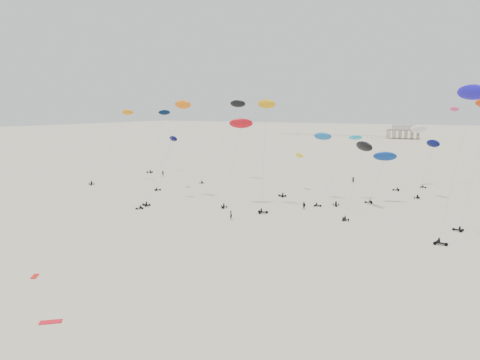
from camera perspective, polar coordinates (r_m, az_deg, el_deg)
The scene contains 26 objects.
ground_plane at distance 201.60m, azimuth 15.23°, elevation 2.33°, with size 900.00×900.00×0.00m, color beige.
pavilion_main at distance 350.13m, azimuth 19.26°, elevation 5.46°, with size 21.00×13.00×9.80m.
pier_fence at distance 362.10m, azimuth 11.05°, elevation 5.33°, with size 80.20×0.20×1.50m.
rig_0 at distance 141.82m, azimuth -15.08°, elevation 4.95°, with size 6.22×15.03×22.97m.
rig_1 at distance 126.97m, azimuth -8.60°, elevation 3.36°, with size 3.92×8.97×14.45m.
rig_2 at distance 120.93m, azimuth 6.45°, elevation 1.19°, with size 3.76×14.66×14.26m.
rig_3 at distance 109.67m, azimuth -9.39°, elevation 2.44°, with size 3.79×16.52×19.53m.
rig_4 at distance 111.07m, azimuth 10.45°, elevation 3.23°, with size 9.20×9.68×16.82m.
rig_5 at distance 102.01m, azimuth 3.13°, elevation 6.27°, with size 7.23×11.43×23.93m.
rig_6 at distance 104.52m, azimuth -0.18°, elevation 5.50°, with size 5.73×9.85×19.54m.
rig_7 at distance 110.47m, azimuth 12.40°, elevation 2.42°, with size 7.18×14.46×19.06m.
rig_8 at distance 103.31m, azimuth 14.65°, elevation 3.08°, with size 5.72×18.02×18.41m.
rig_9 at distance 138.63m, azimuth 20.58°, elevation 4.81°, with size 6.20×15.85×19.49m.
rig_10 at distance 112.82m, azimuth -7.78°, elevation 7.04°, with size 5.15×16.12×25.12m.
rig_11 at distance 142.72m, azimuth 23.52°, elevation 4.83°, with size 8.21×14.30×24.12m.
rig_12 at distance 161.91m, azimuth -9.80°, elevation 5.76°, with size 4.10×10.29×21.05m.
rig_14 at distance 83.87m, azimuth 26.05°, elevation 7.25°, with size 7.03×9.49×25.53m.
rig_15 at distance 141.70m, azimuth -0.69°, elevation 8.42°, with size 8.40×15.35×25.67m.
rig_16 at distance 121.20m, azimuth 22.11°, elevation 2.80°, with size 5.24×5.84×14.22m.
rig_18 at distance 111.77m, azimuth 17.03°, elevation 2.11°, with size 6.36×5.52×12.00m.
spectator_0 at distance 91.90m, azimuth -1.10°, elevation -4.83°, with size 0.74×0.51×2.03m, color black.
spectator_1 at distance 101.65m, azimuth 7.80°, elevation -3.58°, with size 0.96×0.56×1.97m, color black.
spectator_2 at distance 151.18m, azimuth -9.38°, elevation 0.45°, with size 1.32×0.71×2.23m, color black.
spectator_3 at distance 139.64m, azimuth 13.61°, elevation -0.37°, with size 0.82×0.57×2.26m, color black.
grounded_kite_a at distance 53.43m, azimuth -22.09°, elevation -15.78°, with size 2.20×0.90×0.08m, color red.
grounded_kite_b at distance 67.33m, azimuth -23.74°, elevation -10.73°, with size 1.80×0.70×0.07m, color red.
Camera 1 is at (44.69, 4.61, 21.65)m, focal length 35.00 mm.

